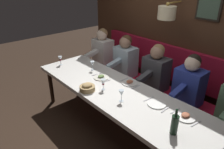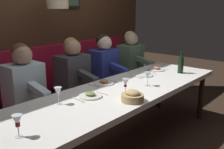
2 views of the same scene
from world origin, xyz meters
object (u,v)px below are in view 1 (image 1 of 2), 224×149
Objects in this scene: wine_glass_1 at (103,82)px; bread_bowl at (87,87)px; diner_middle at (156,69)px; diner_farthest at (102,48)px; wine_glass_2 at (92,64)px; wine_bottle at (175,124)px; wine_glass_3 at (60,59)px; wine_glass_0 at (121,93)px; dining_table at (115,93)px; diner_far at (125,57)px; diner_near at (190,82)px.

wine_glass_1 reaches higher than bread_bowl.
diner_middle is 1.00× the size of diner_farthest.
wine_glass_2 is 0.70m from bread_bowl.
diner_farthest is 2.66m from wine_bottle.
bread_bowl is at bearing -99.43° from wine_glass_3.
wine_glass_3 is at bearing 89.64° from wine_glass_0.
diner_middle is 1.47m from wine_bottle.
wine_glass_0 is (-0.14, -0.27, 0.17)m from dining_table.
wine_glass_1 is at bearing 135.16° from dining_table.
dining_table is 1.10m from wine_bottle.
wine_glass_3 is 1.10m from bread_bowl.
dining_table is 18.43× the size of wine_glass_1.
wine_bottle is at bearing -120.58° from diner_far.
wine_glass_0 is 1.08m from wine_glass_2.
wine_glass_0 is at bearing -106.48° from wine_glass_2.
wine_glass_1 is 1.22m from wine_glass_3.
bread_bowl is (-0.19, 0.13, -0.07)m from wine_glass_1.
dining_table is 3.82× the size of diner_middle.
diner_farthest is at bearing 2.08° from wine_glass_3.
diner_middle reaches higher than dining_table.
wine_glass_0 is 0.80m from wine_bottle.
diner_farthest is at bearing 66.97° from wine_bottle.
diner_farthest is 2.64× the size of wine_bottle.
diner_far is at bearing -5.96° from wine_glass_2.
diner_far reaches higher than wine_glass_3.
diner_near is 0.61m from diner_middle.
diner_near and diner_middle have the same top height.
wine_glass_0 is 1.00× the size of wine_glass_3.
wine_glass_1 is (-1.01, -1.25, 0.04)m from diner_farthest.
wine_glass_1 is (-1.01, -0.57, 0.04)m from diner_far.
wine_bottle is 1.36× the size of bread_bowl.
diner_near reaches higher than dining_table.
wine_glass_2 is at bearing 77.99° from dining_table.
wine_bottle is at bearing -99.95° from wine_glass_2.
diner_far is 1.40m from wine_glass_0.
wine_glass_3 is (-1.01, 0.65, 0.04)m from diner_far.
wine_glass_3 is at bearing -177.92° from diner_farthest.
wine_glass_2 is at bearing 174.04° from diner_far.
diner_far reaches higher than wine_glass_2.
diner_middle is at bearing -13.55° from bread_bowl.
dining_table is at bearing 81.54° from wine_bottle.
diner_far is 1.27m from bread_bowl.
diner_far is 4.82× the size of wine_glass_1.
wine_glass_2 and wine_glass_3 have the same top height.
diner_far is 2.05m from wine_bottle.
wine_bottle reaches higher than bread_bowl.
bread_bowl is at bearing -159.97° from diner_far.
wine_bottle reaches higher than wine_glass_0.
wine_bottle is at bearing -135.07° from diner_middle.
wine_glass_1 is 1.00× the size of wine_glass_3.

